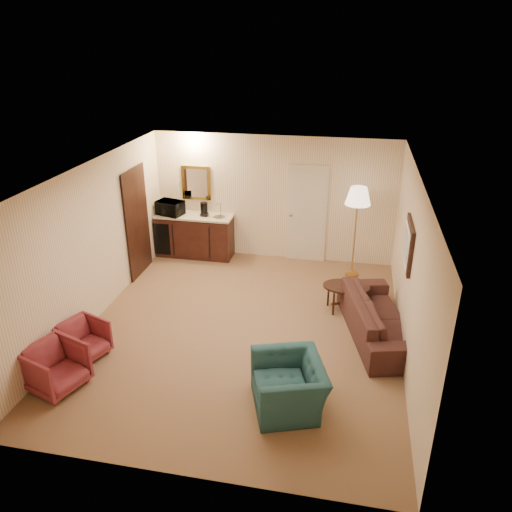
{
  "coord_description": "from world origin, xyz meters",
  "views": [
    {
      "loc": [
        1.58,
        -6.76,
        4.44
      ],
      "look_at": [
        0.13,
        0.5,
        1.11
      ],
      "focal_mm": 35.0,
      "sensor_mm": 36.0,
      "label": 1
    }
  ],
  "objects_px": {
    "rose_chair_far": "(55,365)",
    "wetbar_cabinet": "(195,235)",
    "rose_chair_near": "(83,338)",
    "microwave": "(170,206)",
    "coffee_maker": "(204,209)",
    "floor_lamp": "(355,232)",
    "coffee_table": "(345,297)",
    "teal_armchair": "(289,378)",
    "waste_bin": "(224,252)",
    "sofa": "(379,311)"
  },
  "relations": [
    {
      "from": "wetbar_cabinet",
      "to": "coffee_maker",
      "type": "xyz_separation_m",
      "value": [
        0.23,
        0.0,
        0.6
      ]
    },
    {
      "from": "sofa",
      "to": "rose_chair_far",
      "type": "height_order",
      "value": "sofa"
    },
    {
      "from": "coffee_table",
      "to": "waste_bin",
      "type": "distance_m",
      "value": 3.09
    },
    {
      "from": "sofa",
      "to": "coffee_table",
      "type": "distance_m",
      "value": 0.91
    },
    {
      "from": "coffee_maker",
      "to": "wetbar_cabinet",
      "type": "bearing_deg",
      "value": 163.21
    },
    {
      "from": "rose_chair_near",
      "to": "coffee_table",
      "type": "xyz_separation_m",
      "value": [
        3.77,
        2.17,
        -0.08
      ]
    },
    {
      "from": "coffee_maker",
      "to": "floor_lamp",
      "type": "bearing_deg",
      "value": -23.5
    },
    {
      "from": "floor_lamp",
      "to": "rose_chair_near",
      "type": "bearing_deg",
      "value": -137.16
    },
    {
      "from": "rose_chair_near",
      "to": "coffee_maker",
      "type": "bearing_deg",
      "value": 9.89
    },
    {
      "from": "wetbar_cabinet",
      "to": "coffee_maker",
      "type": "bearing_deg",
      "value": 0.81
    },
    {
      "from": "wetbar_cabinet",
      "to": "waste_bin",
      "type": "relative_size",
      "value": 5.27
    },
    {
      "from": "wetbar_cabinet",
      "to": "floor_lamp",
      "type": "relative_size",
      "value": 0.9
    },
    {
      "from": "waste_bin",
      "to": "rose_chair_near",
      "type": "bearing_deg",
      "value": -106.75
    },
    {
      "from": "waste_bin",
      "to": "coffee_maker",
      "type": "bearing_deg",
      "value": 170.23
    },
    {
      "from": "wetbar_cabinet",
      "to": "teal_armchair",
      "type": "xyz_separation_m",
      "value": [
        2.63,
        -4.37,
        -0.03
      ]
    },
    {
      "from": "rose_chair_far",
      "to": "coffee_maker",
      "type": "relative_size",
      "value": 2.44
    },
    {
      "from": "coffee_table",
      "to": "coffee_maker",
      "type": "height_order",
      "value": "coffee_maker"
    },
    {
      "from": "wetbar_cabinet",
      "to": "coffee_maker",
      "type": "height_order",
      "value": "coffee_maker"
    },
    {
      "from": "wetbar_cabinet",
      "to": "rose_chair_near",
      "type": "xyz_separation_m",
      "value": [
        -0.5,
        -3.89,
        -0.15
      ]
    },
    {
      "from": "sofa",
      "to": "wetbar_cabinet",
      "type": "bearing_deg",
      "value": 42.74
    },
    {
      "from": "wetbar_cabinet",
      "to": "floor_lamp",
      "type": "distance_m",
      "value": 3.4
    },
    {
      "from": "rose_chair_far",
      "to": "coffee_maker",
      "type": "distance_m",
      "value": 4.73
    },
    {
      "from": "rose_chair_far",
      "to": "wetbar_cabinet",
      "type": "bearing_deg",
      "value": 13.16
    },
    {
      "from": "floor_lamp",
      "to": "coffee_maker",
      "type": "height_order",
      "value": "floor_lamp"
    },
    {
      "from": "coffee_table",
      "to": "microwave",
      "type": "distance_m",
      "value": 4.21
    },
    {
      "from": "rose_chair_near",
      "to": "floor_lamp",
      "type": "distance_m",
      "value": 5.28
    },
    {
      "from": "waste_bin",
      "to": "coffee_table",
      "type": "bearing_deg",
      "value": -32.25
    },
    {
      "from": "wetbar_cabinet",
      "to": "coffee_table",
      "type": "height_order",
      "value": "wetbar_cabinet"
    },
    {
      "from": "wetbar_cabinet",
      "to": "sofa",
      "type": "height_order",
      "value": "wetbar_cabinet"
    },
    {
      "from": "teal_armchair",
      "to": "microwave",
      "type": "relative_size",
      "value": 1.83
    },
    {
      "from": "waste_bin",
      "to": "floor_lamp",
      "type": "bearing_deg",
      "value": -5.29
    },
    {
      "from": "rose_chair_near",
      "to": "coffee_table",
      "type": "relative_size",
      "value": 0.77
    },
    {
      "from": "rose_chair_near",
      "to": "microwave",
      "type": "distance_m",
      "value": 3.91
    },
    {
      "from": "rose_chair_near",
      "to": "waste_bin",
      "type": "relative_size",
      "value": 2.0
    },
    {
      "from": "microwave",
      "to": "sofa",
      "type": "bearing_deg",
      "value": -13.41
    },
    {
      "from": "rose_chair_near",
      "to": "floor_lamp",
      "type": "bearing_deg",
      "value": -26.72
    },
    {
      "from": "teal_armchair",
      "to": "rose_chair_far",
      "type": "bearing_deg",
      "value": -104.44
    },
    {
      "from": "microwave",
      "to": "floor_lamp",
      "type": "bearing_deg",
      "value": 11.65
    },
    {
      "from": "teal_armchair",
      "to": "wetbar_cabinet",
      "type": "bearing_deg",
      "value": -167.87
    },
    {
      "from": "waste_bin",
      "to": "sofa",
      "type": "bearing_deg",
      "value": -36.9
    },
    {
      "from": "coffee_table",
      "to": "teal_armchair",
      "type": "bearing_deg",
      "value": -103.43
    },
    {
      "from": "rose_chair_near",
      "to": "waste_bin",
      "type": "distance_m",
      "value": 3.99
    },
    {
      "from": "wetbar_cabinet",
      "to": "teal_armchair",
      "type": "distance_m",
      "value": 5.1
    },
    {
      "from": "wetbar_cabinet",
      "to": "microwave",
      "type": "height_order",
      "value": "microwave"
    },
    {
      "from": "coffee_maker",
      "to": "waste_bin",
      "type": "bearing_deg",
      "value": -27.37
    },
    {
      "from": "microwave",
      "to": "waste_bin",
      "type": "bearing_deg",
      "value": 15.06
    },
    {
      "from": "teal_armchair",
      "to": "rose_chair_near",
      "type": "relative_size",
      "value": 1.59
    },
    {
      "from": "rose_chair_near",
      "to": "microwave",
      "type": "relative_size",
      "value": 1.15
    },
    {
      "from": "sofa",
      "to": "microwave",
      "type": "height_order",
      "value": "microwave"
    },
    {
      "from": "rose_chair_far",
      "to": "microwave",
      "type": "distance_m",
      "value": 4.61
    }
  ]
}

